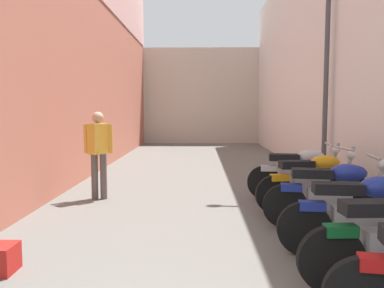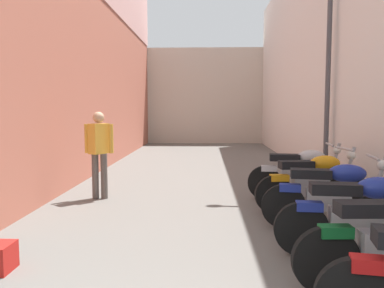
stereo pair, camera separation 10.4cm
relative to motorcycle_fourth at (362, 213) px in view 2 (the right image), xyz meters
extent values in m
plane|color=#66635E|center=(-1.74, 3.13, -0.50)|extent=(34.05, 34.05, 0.00)
cube|color=#B76651|center=(-4.62, 5.13, 3.52)|extent=(0.40, 18.05, 8.04)
cube|color=silver|center=(1.14, 5.13, 2.52)|extent=(0.40, 18.05, 6.04)
cube|color=beige|center=(-1.74, 15.15, 1.72)|extent=(8.36, 2.00, 4.44)
cube|color=#AD1414|center=(-0.55, -1.56, 0.06)|extent=(0.30, 0.19, 0.10)
cylinder|color=black|center=(-0.63, -0.83, -0.20)|extent=(0.60, 0.11, 0.60)
cube|color=black|center=(-0.29, -0.82, 0.26)|extent=(0.53, 0.24, 0.12)
cube|color=#0F5123|center=(-0.55, -0.83, 0.06)|extent=(0.29, 0.15, 0.10)
cylinder|color=black|center=(-0.63, 0.06, -0.20)|extent=(0.60, 0.13, 0.60)
cube|color=#9E9EA3|center=(-0.06, 0.01, -0.08)|extent=(0.58, 0.25, 0.28)
ellipsoid|color=navy|center=(0.17, -0.02, 0.28)|extent=(0.50, 0.30, 0.24)
cube|color=black|center=(-0.29, 0.03, 0.26)|extent=(0.54, 0.27, 0.12)
cube|color=navy|center=(-0.55, 0.05, 0.06)|extent=(0.29, 0.16, 0.10)
cylinder|color=black|center=(0.61, 0.88, -0.20)|extent=(0.61, 0.17, 0.60)
cylinder|color=black|center=(-0.63, 1.07, -0.20)|extent=(0.61, 0.17, 0.60)
cube|color=#9E9EA3|center=(-0.06, 0.98, -0.08)|extent=(0.58, 0.28, 0.28)
ellipsoid|color=navy|center=(0.17, 0.94, 0.28)|extent=(0.51, 0.33, 0.24)
cube|color=black|center=(-0.29, 1.01, 0.26)|extent=(0.55, 0.30, 0.12)
cylinder|color=#9E9EA3|center=(0.54, 0.89, 0.15)|extent=(0.25, 0.10, 0.77)
cylinder|color=#9E9EA3|center=(0.47, 0.90, 0.50)|extent=(0.12, 0.58, 0.04)
sphere|color=silver|center=(0.59, 0.88, 0.40)|extent=(0.14, 0.14, 0.14)
cube|color=navy|center=(-0.55, 1.06, 0.06)|extent=(0.30, 0.18, 0.10)
cylinder|color=black|center=(0.61, 1.97, -0.20)|extent=(0.61, 0.16, 0.60)
cylinder|color=black|center=(-0.63, 1.81, -0.20)|extent=(0.61, 0.16, 0.60)
cube|color=#9E9EA3|center=(-0.06, 1.88, -0.08)|extent=(0.58, 0.27, 0.28)
ellipsoid|color=orange|center=(0.17, 1.91, 0.28)|extent=(0.51, 0.32, 0.24)
cube|color=black|center=(-0.29, 1.85, 0.26)|extent=(0.54, 0.29, 0.12)
cylinder|color=#9E9EA3|center=(0.54, 1.96, 0.15)|extent=(0.25, 0.09, 0.77)
cylinder|color=#9E9EA3|center=(0.47, 1.95, 0.50)|extent=(0.11, 0.58, 0.04)
sphere|color=silver|center=(0.59, 1.96, 0.40)|extent=(0.14, 0.14, 0.14)
cube|color=orange|center=(-0.55, 1.82, 0.06)|extent=(0.30, 0.18, 0.10)
cylinder|color=black|center=(0.61, 2.65, -0.20)|extent=(0.61, 0.14, 0.60)
cylinder|color=black|center=(-0.63, 2.78, -0.20)|extent=(0.61, 0.14, 0.60)
cube|color=#9E9EA3|center=(-0.06, 2.72, -0.08)|extent=(0.58, 0.26, 0.28)
ellipsoid|color=#B7B7BC|center=(0.17, 2.70, 0.28)|extent=(0.51, 0.31, 0.24)
cube|color=black|center=(-0.29, 2.75, 0.26)|extent=(0.54, 0.28, 0.12)
cylinder|color=#9E9EA3|center=(0.54, 2.66, 0.15)|extent=(0.25, 0.09, 0.77)
cylinder|color=#9E9EA3|center=(0.47, 2.66, 0.50)|extent=(0.10, 0.58, 0.04)
sphere|color=silver|center=(0.59, 2.65, 0.40)|extent=(0.14, 0.14, 0.14)
cube|color=#B7B7BC|center=(-0.55, 2.78, 0.06)|extent=(0.29, 0.17, 0.10)
cylinder|color=#564C47|center=(-3.68, 2.72, -0.09)|extent=(0.12, 0.12, 0.82)
cylinder|color=#564C47|center=(-3.52, 2.72, -0.09)|extent=(0.12, 0.12, 0.82)
cube|color=gold|center=(-3.60, 2.72, 0.59)|extent=(0.35, 0.39, 0.54)
sphere|color=tan|center=(-3.60, 2.72, 0.97)|extent=(0.20, 0.20, 0.20)
cylinder|color=gold|center=(-3.82, 2.72, 0.59)|extent=(0.08, 0.08, 0.52)
cylinder|color=gold|center=(-3.38, 2.72, 0.59)|extent=(0.08, 0.08, 0.52)
cylinder|color=#47474C|center=(0.79, 3.93, 2.05)|extent=(0.10, 0.10, 5.11)
camera|label=1|loc=(-1.79, -4.20, 1.12)|focal=36.61mm
camera|label=2|loc=(-1.69, -4.19, 1.12)|focal=36.61mm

